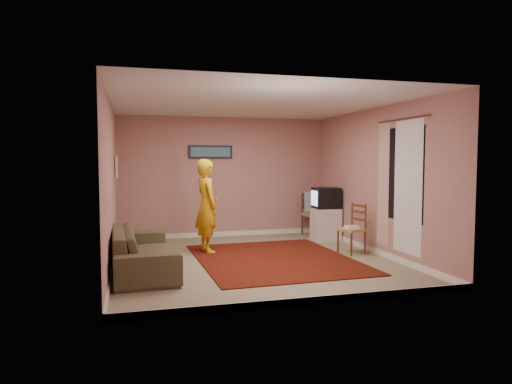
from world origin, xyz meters
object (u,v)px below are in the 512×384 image
object	(u,v)px
tv_cabinet	(326,224)
sofa	(143,250)
person	(207,206)
chair_b	(352,223)
crt_tv	(326,198)
chair_a	(313,209)

from	to	relation	value
tv_cabinet	sofa	world-z (taller)	tv_cabinet
sofa	person	bearing A→B (deg)	-46.47
sofa	person	world-z (taller)	person
sofa	tv_cabinet	bearing A→B (deg)	-67.04
sofa	chair_b	bearing A→B (deg)	-86.17
person	sofa	bearing A→B (deg)	124.74
chair_b	sofa	xyz separation A→B (m)	(-3.64, -0.41, -0.22)
crt_tv	sofa	size ratio (longest dim) A/B	0.24
tv_cabinet	sofa	distance (m)	4.16
tv_cabinet	person	distance (m)	2.71
chair_a	person	size ratio (longest dim) A/B	0.30
chair_a	person	distance (m)	2.96
tv_cabinet	person	size ratio (longest dim) A/B	0.40
chair_a	tv_cabinet	bearing A→B (deg)	-102.56
chair_a	chair_b	size ratio (longest dim) A/B	1.03
chair_b	person	bearing A→B (deg)	-123.40
sofa	person	distance (m)	1.75
chair_a	person	world-z (taller)	person
chair_a	sofa	world-z (taller)	chair_a
person	crt_tv	bearing A→B (deg)	-88.54
chair_b	sofa	size ratio (longest dim) A/B	0.22
tv_cabinet	sofa	size ratio (longest dim) A/B	0.30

